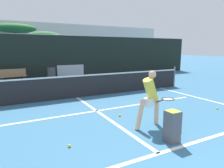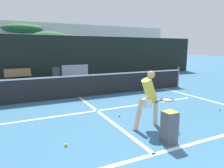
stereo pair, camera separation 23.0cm
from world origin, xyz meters
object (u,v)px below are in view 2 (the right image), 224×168
Objects in this scene: ball_hopper at (169,127)px; parked_car at (68,66)px; trash_bin at (56,74)px; courtside_bench at (18,75)px; player_practicing at (149,97)px.

parked_car is (0.82, 12.70, 0.28)m from ball_hopper.
parked_car is at bearing 62.74° from trash_bin.
ball_hopper is 10.33m from courtside_bench.
parked_car reaches higher than ball_hopper.
courtside_bench is at bearing 106.02° from ball_hopper.
parked_car is (1.48, 2.87, 0.18)m from trash_bin.
trash_bin reaches higher than ball_hopper.
courtside_bench is 1.61× the size of trash_bin.
parked_car reaches higher than player_practicing.
courtside_bench is 0.35× the size of parked_car.
courtside_bench is 2.19m from trash_bin.
courtside_bench is at bearing -142.95° from parked_car.
player_practicing is 0.98× the size of courtside_bench.
courtside_bench is at bearing 177.39° from trash_bin.
trash_bin is 3.23m from parked_car.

